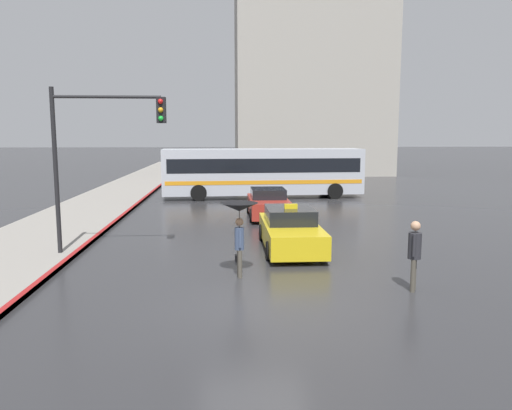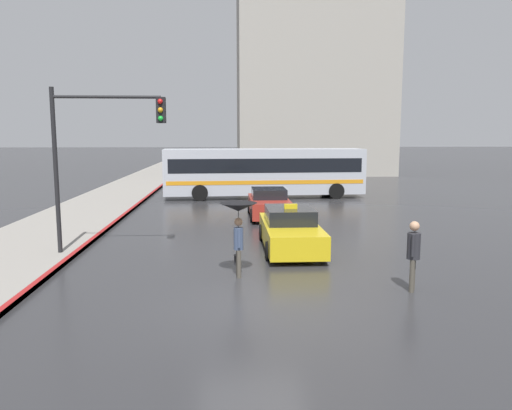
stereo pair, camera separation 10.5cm
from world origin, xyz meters
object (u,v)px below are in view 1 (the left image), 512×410
sedan_red (268,204)px  traffic_light (101,140)px  taxi (290,230)px  pedestrian_man (415,249)px  pedestrian_with_umbrella (239,217)px  city_bus (263,171)px

sedan_red → traffic_light: (-5.93, -7.37, 3.10)m
taxi → pedestrian_man: (2.46, -4.82, 0.41)m
taxi → sedan_red: size_ratio=1.12×
taxi → sedan_red: (-0.16, 6.71, -0.02)m
sedan_red → pedestrian_with_umbrella: 10.20m
city_bus → traffic_light: bearing=-25.8°
city_bus → traffic_light: 16.31m
sedan_red → city_bus: size_ratio=0.34×
taxi → city_bus: 14.31m
sedan_red → pedestrian_with_umbrella: (-1.68, -10.01, 1.04)m
taxi → sedan_red: taxi is taller
city_bus → pedestrian_man: 19.24m
city_bus → pedestrian_man: size_ratio=6.98×
sedan_red → city_bus: bearing=-92.5°
city_bus → traffic_light: size_ratio=2.32×
pedestrian_man → traffic_light: bearing=-89.1°
traffic_light → city_bus: bearing=67.2°
pedestrian_man → traffic_light: (-8.56, 4.17, 2.67)m
pedestrian_with_umbrella → city_bus: bearing=-10.4°
taxi → pedestrian_with_umbrella: 3.91m
sedan_red → traffic_light: traffic_light is taller
pedestrian_with_umbrella → pedestrian_man: 4.62m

